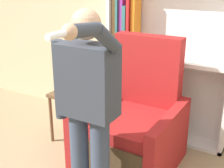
{
  "coord_description": "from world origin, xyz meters",
  "views": [
    {
      "loc": [
        0.92,
        -1.37,
        1.87
      ],
      "look_at": [
        -0.3,
        0.75,
        0.99
      ],
      "focal_mm": 50.0,
      "sensor_mm": 36.0,
      "label": 1
    }
  ],
  "objects_px": {
    "bookcase": "(154,59)",
    "armchair": "(133,128)",
    "person_standing": "(87,104)",
    "table_lamp": "(71,63)",
    "side_table": "(73,101)"
  },
  "relations": [
    {
      "from": "bookcase",
      "to": "person_standing",
      "type": "distance_m",
      "value": 1.49
    },
    {
      "from": "bookcase",
      "to": "table_lamp",
      "type": "xyz_separation_m",
      "value": [
        -0.71,
        -0.62,
        0.0
      ]
    },
    {
      "from": "bookcase",
      "to": "side_table",
      "type": "bearing_deg",
      "value": -138.78
    },
    {
      "from": "armchair",
      "to": "side_table",
      "type": "relative_size",
      "value": 2.16
    },
    {
      "from": "bookcase",
      "to": "armchair",
      "type": "height_order",
      "value": "bookcase"
    },
    {
      "from": "person_standing",
      "to": "side_table",
      "type": "distance_m",
      "value": 1.26
    },
    {
      "from": "armchair",
      "to": "person_standing",
      "type": "distance_m",
      "value": 0.97
    },
    {
      "from": "person_standing",
      "to": "side_table",
      "type": "bearing_deg",
      "value": 132.9
    },
    {
      "from": "bookcase",
      "to": "table_lamp",
      "type": "height_order",
      "value": "bookcase"
    },
    {
      "from": "bookcase",
      "to": "person_standing",
      "type": "relative_size",
      "value": 1.16
    },
    {
      "from": "table_lamp",
      "to": "person_standing",
      "type": "bearing_deg",
      "value": -47.1
    },
    {
      "from": "armchair",
      "to": "person_standing",
      "type": "xyz_separation_m",
      "value": [
        -0.01,
        -0.79,
        0.56
      ]
    },
    {
      "from": "side_table",
      "to": "table_lamp",
      "type": "height_order",
      "value": "table_lamp"
    },
    {
      "from": "side_table",
      "to": "table_lamp",
      "type": "distance_m",
      "value": 0.45
    },
    {
      "from": "person_standing",
      "to": "table_lamp",
      "type": "xyz_separation_m",
      "value": [
        -0.8,
        0.86,
        -0.01
      ]
    }
  ]
}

